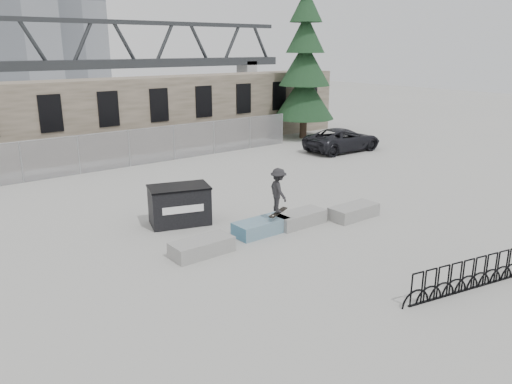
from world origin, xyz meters
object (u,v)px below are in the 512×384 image
dumpster (179,205)px  skateboarder (278,190)px  planter_center_right (299,218)px  planter_offset (354,211)px  suv (343,140)px  planter_center_left (261,226)px  planter_far_left (202,246)px  spruce_tree (305,68)px  bike_rack (474,274)px

dumpster → skateboarder: skateboarder is taller
planter_center_right → planter_offset: same height
skateboarder → dumpster: bearing=52.9°
suv → planter_center_left: bearing=125.1°
planter_center_left → dumpster: (-1.73, 2.67, 0.46)m
planter_far_left → spruce_tree: 22.06m
planter_center_right → suv: (11.35, 8.31, 0.45)m
spruce_tree → planter_center_right: bearing=-133.6°
spruce_tree → skateboarder: 19.50m
planter_center_left → dumpster: 3.21m
planter_center_right → spruce_tree: 18.89m
planter_center_left → suv: size_ratio=0.39×
planter_center_right → skateboarder: skateboarder is taller
planter_far_left → suv: bearing=28.3°
spruce_tree → dumpster: bearing=-146.9°
planter_center_right → spruce_tree: spruce_tree is taller
skateboarder → planter_center_right: bearing=-67.9°
planter_center_left → planter_center_right: size_ratio=1.00×
planter_far_left → planter_offset: bearing=-5.3°
planter_far_left → skateboarder: bearing=-0.3°
planter_center_right → dumpster: (-3.40, 2.83, 0.46)m
planter_center_right → suv: suv is taller
planter_far_left → bike_rack: (4.53, -6.52, 0.17)m
spruce_tree → planter_center_left: bearing=-137.5°
planter_offset → suv: bearing=44.5°
planter_offset → suv: (9.18, 9.02, 0.45)m
planter_far_left → spruce_tree: size_ratio=0.17×
planter_center_right → spruce_tree: (12.62, 13.26, 4.65)m
planter_far_left → planter_center_left: 2.63m
spruce_tree → suv: bearing=-104.3°
planter_center_left → bike_rack: bearing=-74.3°
planter_offset → bike_rack: bike_rack is taller
planter_far_left → spruce_tree: (16.91, 13.38, 4.65)m
suv → skateboarder: size_ratio=3.04×
planter_far_left → planter_center_left: (2.62, 0.28, 0.00)m
planter_far_left → skateboarder: size_ratio=1.18×
bike_rack → suv: 18.62m
skateboarder → suv: bearing=-40.3°
planter_offset → planter_center_right: bearing=161.9°
planter_center_left → planter_offset: bearing=-12.8°
planter_center_left → dumpster: bearing=122.9°
dumpster → skateboarder: 3.81m
planter_offset → bike_rack: (-1.93, -5.92, 0.17)m
spruce_tree → skateboarder: (-13.77, -13.39, -3.36)m
dumpster → spruce_tree: size_ratio=0.22×
bike_rack → dumpster: bearing=111.0°
planter_far_left → planter_center_right: 4.29m
planter_center_left → planter_center_right: (1.67, -0.16, 0.00)m
planter_far_left → dumpster: size_ratio=0.81×
planter_offset → bike_rack: size_ratio=0.41×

